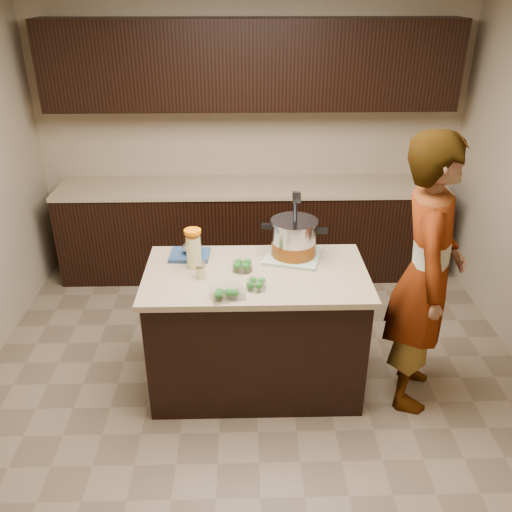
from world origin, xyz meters
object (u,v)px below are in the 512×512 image
Objects in this scene: lemonade_pitcher at (194,250)px; person at (426,276)px; island at (256,329)px; stock_pot at (294,240)px.

person is (1.48, -0.21, -0.09)m from lemonade_pitcher.
island is 5.50× the size of lemonade_pitcher.
stock_pot is 0.68m from lemonade_pitcher.
lemonade_pitcher reaches higher than island.
stock_pot is (0.26, 0.22, 0.57)m from island.
island is at bearing -12.10° from lemonade_pitcher.
island is 0.67m from stock_pot.
lemonade_pitcher is 1.50m from person.
person is at bearing -8.20° from lemonade_pitcher.
island is at bearing -127.26° from stock_pot.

